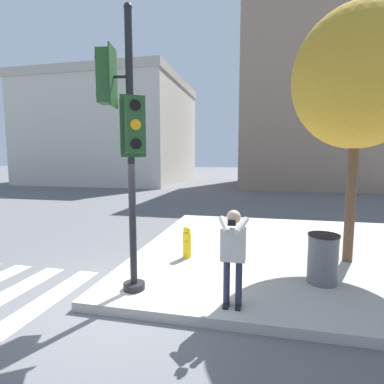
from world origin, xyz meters
name	(u,v)px	position (x,y,z in m)	size (l,w,h in m)	color
ground_plane	(113,301)	(0.00, 0.00, 0.00)	(160.00, 160.00, 0.00)	#5B5B5E
sidewalk_corner	(293,252)	(3.50, 3.50, 0.09)	(8.00, 8.00, 0.17)	#ADA89E
traffic_signal_pole	(126,131)	(0.26, 0.21, 3.08)	(0.99, 1.10, 5.03)	black
person_photographer	(233,249)	(2.17, -0.02, 1.14)	(0.50, 0.53, 1.60)	black
street_tree	(358,79)	(4.65, 2.74, 4.35)	(2.84, 2.84, 5.76)	brown
fire_hydrant	(187,242)	(0.88, 2.17, 0.55)	(0.20, 0.26, 0.78)	yellow
trash_bin	(323,259)	(3.81, 1.28, 0.66)	(0.59, 0.59, 0.97)	#5B5B60
building_left	(115,133)	(-13.01, 25.96, 5.39)	(15.33, 13.98, 10.75)	beige
building_right	(311,97)	(7.12, 25.40, 8.21)	(12.60, 12.22, 16.39)	gray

